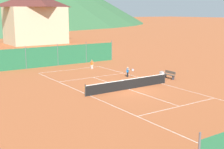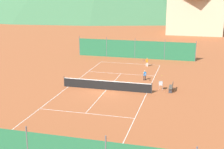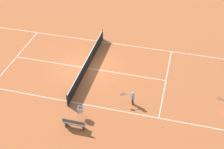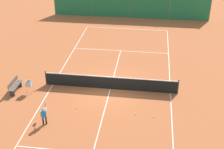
# 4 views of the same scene
# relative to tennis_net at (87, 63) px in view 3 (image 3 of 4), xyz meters

# --- Properties ---
(ground_plane) EXTENTS (600.00, 600.00, 0.00)m
(ground_plane) POSITION_rel_tennis_net_xyz_m (0.00, 0.00, -0.50)
(ground_plane) COLOR #A8542D
(court_line_markings) EXTENTS (8.25, 23.85, 0.01)m
(court_line_markings) POSITION_rel_tennis_net_xyz_m (0.00, 0.00, -0.50)
(court_line_markings) COLOR white
(court_line_markings) RESTS_ON ground
(tennis_net) EXTENTS (9.18, 0.08, 1.06)m
(tennis_net) POSITION_rel_tennis_net_xyz_m (0.00, 0.00, 0.00)
(tennis_net) COLOR #2D2D2D
(tennis_net) RESTS_ON ground
(player_near_baseline) EXTENTS (0.40, 0.99, 1.12)m
(player_near_baseline) POSITION_rel_tennis_net_xyz_m (3.21, 4.34, 0.16)
(player_near_baseline) COLOR black
(player_near_baseline) RESTS_ON ground
(tennis_ball_service_box) EXTENTS (0.07, 0.07, 0.07)m
(tennis_ball_service_box) POSITION_rel_tennis_net_xyz_m (4.87, 6.74, -0.47)
(tennis_ball_service_box) COLOR #CCE033
(tennis_ball_service_box) RESTS_ON ground
(tennis_ball_by_net_right) EXTENTS (0.07, 0.07, 0.07)m
(tennis_ball_by_net_right) POSITION_rel_tennis_net_xyz_m (-3.95, 0.33, -0.47)
(tennis_ball_by_net_right) COLOR #CCE033
(tennis_ball_by_net_right) RESTS_ON ground
(tennis_ball_alley_right) EXTENTS (0.07, 0.07, 0.07)m
(tennis_ball_alley_right) POSITION_rel_tennis_net_xyz_m (-1.95, 2.75, -0.47)
(tennis_ball_alley_right) COLOR #CCE033
(tennis_ball_alley_right) RESTS_ON ground
(tennis_ball_mid_court) EXTENTS (0.07, 0.07, 0.07)m
(tennis_ball_mid_court) POSITION_rel_tennis_net_xyz_m (-3.05, 2.86, -0.47)
(tennis_ball_mid_court) COLOR #CCE033
(tennis_ball_mid_court) RESTS_ON ground
(tennis_ball_far_corner) EXTENTS (0.07, 0.07, 0.07)m
(tennis_ball_far_corner) POSITION_rel_tennis_net_xyz_m (1.74, 2.60, -0.47)
(tennis_ball_far_corner) COLOR #CCE033
(tennis_ball_far_corner) RESTS_ON ground
(ball_hopper) EXTENTS (0.36, 0.36, 0.89)m
(ball_hopper) POSITION_rel_tennis_net_xyz_m (5.31, 1.23, 0.16)
(ball_hopper) COLOR #B7B7BC
(ball_hopper) RESTS_ON ground
(courtside_bench) EXTENTS (0.36, 1.50, 0.84)m
(courtside_bench) POSITION_rel_tennis_net_xyz_m (6.34, 1.17, -0.05)
(courtside_bench) COLOR #51473D
(courtside_bench) RESTS_ON ground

